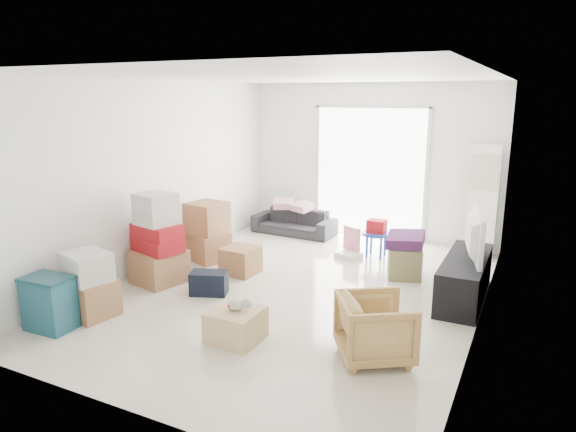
# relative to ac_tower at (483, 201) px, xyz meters

# --- Properties ---
(room_shell) EXTENTS (4.98, 6.48, 3.18)m
(room_shell) POSITION_rel_ac_tower_xyz_m (-1.95, -2.65, 0.48)
(room_shell) COLOR beige
(room_shell) RESTS_ON ground
(sliding_door) EXTENTS (2.10, 0.04, 2.33)m
(sliding_door) POSITION_rel_ac_tower_xyz_m (-1.95, 0.33, 0.37)
(sliding_door) COLOR white
(sliding_door) RESTS_ON room_shell
(ac_tower) EXTENTS (0.45, 0.30, 1.75)m
(ac_tower) POSITION_rel_ac_tower_xyz_m (0.00, 0.00, 0.00)
(ac_tower) COLOR white
(ac_tower) RESTS_ON room_shell
(tv_console) EXTENTS (0.48, 1.60, 0.53)m
(tv_console) POSITION_rel_ac_tower_xyz_m (0.05, -1.99, -0.61)
(tv_console) COLOR black
(tv_console) RESTS_ON room_shell
(television) EXTENTS (0.78, 1.12, 0.13)m
(television) POSITION_rel_ac_tower_xyz_m (0.05, -1.99, -0.27)
(television) COLOR black
(television) RESTS_ON tv_console
(sofa) EXTENTS (1.54, 0.51, 0.60)m
(sofa) POSITION_rel_ac_tower_xyz_m (-3.20, -0.15, -0.58)
(sofa) COLOR #2B2B31
(sofa) RESTS_ON room_shell
(pillow_left) EXTENTS (0.47, 0.44, 0.12)m
(pillow_left) POSITION_rel_ac_tower_xyz_m (-3.43, -0.12, -0.22)
(pillow_left) COLOR #C8929E
(pillow_left) RESTS_ON sofa
(pillow_right) EXTENTS (0.39, 0.36, 0.11)m
(pillow_right) POSITION_rel_ac_tower_xyz_m (-3.01, -0.19, -0.22)
(pillow_right) COLOR #C8929E
(pillow_right) RESTS_ON sofa
(armchair) EXTENTS (0.89, 0.90, 0.69)m
(armchair) POSITION_rel_ac_tower_xyz_m (-0.50, -3.94, -0.53)
(armchair) COLOR tan
(armchair) RESTS_ON room_shell
(storage_bins) EXTENTS (0.53, 0.39, 0.60)m
(storage_bins) POSITION_rel_ac_tower_xyz_m (-3.85, -4.88, -0.58)
(storage_bins) COLOR #174655
(storage_bins) RESTS_ON room_shell
(box_stack_a) EXTENTS (0.63, 0.55, 0.75)m
(box_stack_a) POSITION_rel_ac_tower_xyz_m (-3.75, -4.43, -0.52)
(box_stack_a) COLOR #986B44
(box_stack_a) RESTS_ON room_shell
(box_stack_b) EXTENTS (0.75, 0.72, 1.23)m
(box_stack_b) POSITION_rel_ac_tower_xyz_m (-3.75, -3.22, -0.34)
(box_stack_b) COLOR #986B44
(box_stack_b) RESTS_ON room_shell
(box_stack_c) EXTENTS (0.75, 0.69, 0.90)m
(box_stack_c) POSITION_rel_ac_tower_xyz_m (-3.72, -2.12, -0.43)
(box_stack_c) COLOR #986B44
(box_stack_c) RESTS_ON room_shell
(loose_box) EXTENTS (0.48, 0.48, 0.38)m
(loose_box) POSITION_rel_ac_tower_xyz_m (-2.95, -2.42, -0.68)
(loose_box) COLOR #986B44
(loose_box) RESTS_ON room_shell
(duffel_bag) EXTENTS (0.53, 0.42, 0.29)m
(duffel_bag) POSITION_rel_ac_tower_xyz_m (-2.90, -3.28, -0.73)
(duffel_bag) COLOR black
(duffel_bag) RESTS_ON room_shell
(ottoman) EXTENTS (0.56, 0.56, 0.44)m
(ottoman) POSITION_rel_ac_tower_xyz_m (-0.81, -1.56, -0.66)
(ottoman) COLOR #8B8351
(ottoman) RESTS_ON room_shell
(blanket) EXTENTS (0.54, 0.54, 0.14)m
(blanket) POSITION_rel_ac_tower_xyz_m (-0.81, -1.56, -0.37)
(blanket) COLOR #542153
(blanket) RESTS_ON ottoman
(kids_table) EXTENTS (0.45, 0.45, 0.59)m
(kids_table) POSITION_rel_ac_tower_xyz_m (-1.45, -0.80, -0.46)
(kids_table) COLOR #1A3EAD
(kids_table) RESTS_ON room_shell
(toy_walker) EXTENTS (0.44, 0.43, 0.47)m
(toy_walker) POSITION_rel_ac_tower_xyz_m (-1.81, -1.02, -0.75)
(toy_walker) COLOR silver
(toy_walker) RESTS_ON room_shell
(wood_crate) EXTENTS (0.51, 0.51, 0.34)m
(wood_crate) POSITION_rel_ac_tower_xyz_m (-1.90, -4.21, -0.71)
(wood_crate) COLOR tan
(wood_crate) RESTS_ON room_shell
(plush_bunny) EXTENTS (0.26, 0.15, 0.13)m
(plush_bunny) POSITION_rel_ac_tower_xyz_m (-1.88, -4.20, -0.48)
(plush_bunny) COLOR #B2ADA8
(plush_bunny) RESTS_ON wood_crate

